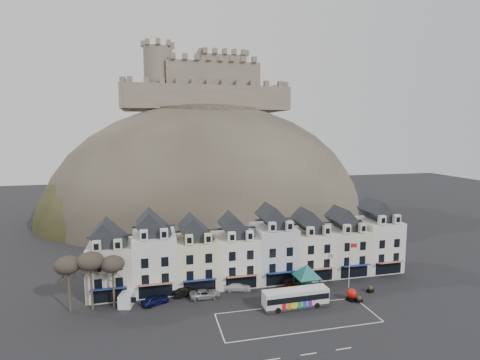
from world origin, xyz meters
The scene contains 21 objects.
ground centered at (0.00, 0.00, 0.00)m, with size 300.00×300.00×0.00m, color black.
coach_bay_markings centered at (2.00, 1.25, 0.00)m, with size 22.00×7.50×0.01m, color silver.
townhouse_terrace centered at (0.15, 15.97, 5.30)m, with size 54.40×9.35×11.80m.
castle_hill centered at (1.25, 68.95, 0.11)m, with size 100.00×76.00×68.00m.
castle centered at (0.51, 75.93, 40.19)m, with size 50.20×22.20×22.00m.
tree_left_far centered at (-29.00, 10.50, 6.90)m, with size 3.61×3.61×8.24m.
tree_left_mid centered at (-26.00, 10.50, 7.24)m, with size 3.78×3.78×8.64m.
tree_left_near centered at (-23.00, 10.50, 6.55)m, with size 3.43×3.43×7.84m.
bus centered at (2.90, 4.27, 1.53)m, with size 9.86×2.50×2.77m.
bus_shelter centered at (6.45, 8.45, 3.66)m, with size 7.42×7.42×4.71m.
red_buoy centered at (12.09, 4.33, 0.96)m, with size 1.61×1.61×1.89m.
flagpole centered at (14.09, 8.54, 4.47)m, with size 1.11×0.33×7.83m.
white_van centered at (-21.11, 11.32, 0.97)m, with size 2.72×4.52×1.93m.
planter_west centered at (12.86, 3.50, 0.49)m, with size 1.01×0.71×1.01m.
planter_east centered at (16.53, 6.27, 0.53)m, with size 1.20×0.84×1.09m.
car_navy centered at (-17.13, 10.07, 0.71)m, with size 1.68×4.17×1.42m, color #0B0E37.
car_black centered at (-12.20, 12.00, 0.72)m, with size 1.53×4.38×1.44m, color black.
car_silver centered at (-9.60, 10.49, 0.66)m, with size 2.19×4.68×1.32m, color #9B9EA2.
car_white centered at (-4.02, 12.00, 0.63)m, with size 1.77×4.35×1.26m, color white.
car_maroon centered at (4.80, 9.97, 0.64)m, with size 1.51×3.76×1.28m, color #531204.
car_charcoal centered at (6.00, 12.00, 0.72)m, with size 1.53×4.39×1.45m, color black.
Camera 1 is at (-17.25, -44.40, 25.82)m, focal length 28.00 mm.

